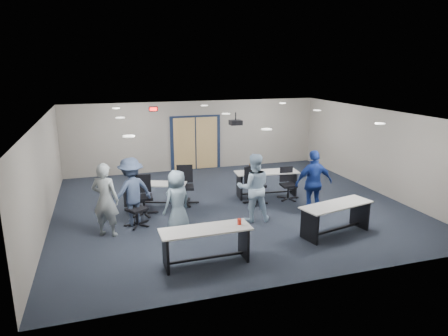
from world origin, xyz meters
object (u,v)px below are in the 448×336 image
object	(u,v)px
table_back_right	(266,179)
chair_back_b	(185,186)
table_back_left	(157,190)
chair_back_c	(256,185)
person_plaid	(177,201)
person_lightblue	(254,188)
table_front_left	(206,239)
table_front_right	(336,214)
person_navy	(314,183)
chair_loose_left	(136,208)
chair_back_a	(144,196)
person_back	(131,192)
person_gray	(105,200)
chair_back_d	(288,184)

from	to	relation	value
table_back_right	chair_back_b	distance (m)	2.61
table_back_left	chair_back_c	bearing A→B (deg)	8.43
chair_back_c	person_plaid	size ratio (longest dim) A/B	0.71
person_lightblue	table_front_left	bearing A→B (deg)	57.64
person_plaid	table_back_left	bearing A→B (deg)	-113.60
person_lightblue	table_front_right	bearing A→B (deg)	148.97
person_lightblue	person_navy	distance (m)	1.73
chair_back_b	person_plaid	world-z (taller)	person_plaid
table_back_left	chair_loose_left	size ratio (longest dim) A/B	1.80
table_front_right	person_plaid	bearing A→B (deg)	147.32
table_front_right	person_navy	xyz separation A→B (m)	(0.12, 1.34, 0.39)
chair_back_a	chair_loose_left	size ratio (longest dim) A/B	1.11
person_back	chair_back_b	bearing A→B (deg)	-172.26
table_back_right	person_lightblue	world-z (taller)	person_lightblue
chair_back_b	chair_back_c	world-z (taller)	chair_back_b
person_lightblue	person_navy	xyz separation A→B (m)	(1.73, -0.10, 0.00)
table_back_left	person_gray	size ratio (longest dim) A/B	0.98
table_back_left	chair_back_b	bearing A→B (deg)	12.59
table_front_right	chair_back_d	world-z (taller)	chair_back_d
table_front_left	chair_back_c	size ratio (longest dim) A/B	1.71
table_back_right	person_plaid	bearing A→B (deg)	-143.61
table_back_right	chair_loose_left	bearing A→B (deg)	-157.27
table_front_right	chair_back_c	world-z (taller)	chair_back_c
table_front_right	chair_back_c	bearing A→B (deg)	98.38
table_front_left	chair_loose_left	bearing A→B (deg)	115.60
table_front_left	person_gray	xyz separation A→B (m)	(-1.95, 2.07, 0.38)
table_front_right	chair_back_c	size ratio (longest dim) A/B	1.79
person_plaid	chair_back_a	bearing A→B (deg)	-93.38
person_back	table_front_left	bearing A→B (deg)	89.75
table_back_left	table_back_right	bearing A→B (deg)	18.94
table_back_left	person_gray	bearing A→B (deg)	-108.52
person_lightblue	person_navy	bearing A→B (deg)	-172.49
chair_back_a	person_lightblue	xyz separation A→B (m)	(2.76, -1.27, 0.36)
table_front_right	chair_back_d	bearing A→B (deg)	76.25
chair_loose_left	person_lightblue	size ratio (longest dim) A/B	0.54
person_navy	table_front_left	bearing A→B (deg)	30.62
chair_back_a	person_plaid	xyz separation A→B (m)	(0.69, -1.38, 0.24)
chair_back_a	chair_back_b	xyz separation A→B (m)	(1.28, 0.52, 0.03)
table_front_right	table_back_left	distance (m)	5.14
table_back_left	chair_back_b	xyz separation A→B (m)	(0.81, -0.12, 0.11)
chair_back_d	chair_loose_left	bearing A→B (deg)	-167.71
person_plaid	person_navy	world-z (taller)	person_navy
person_navy	chair_back_b	bearing A→B (deg)	-27.20
table_front_right	person_plaid	distance (m)	3.92
chair_back_c	person_navy	size ratio (longest dim) A/B	0.61
table_front_right	chair_back_a	bearing A→B (deg)	135.38
chair_back_a	table_front_left	bearing A→B (deg)	-70.91
table_back_right	table_back_left	bearing A→B (deg)	-176.34
person_back	person_plaid	bearing A→B (deg)	116.73
chair_back_a	person_gray	size ratio (longest dim) A/B	0.60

